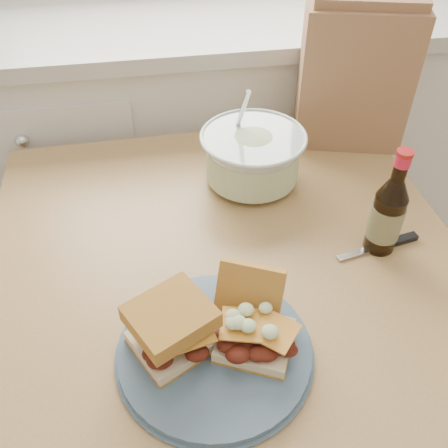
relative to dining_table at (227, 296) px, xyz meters
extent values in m
cube|color=silver|center=(0.07, 0.80, -0.19)|extent=(2.40, 0.60, 0.90)
cube|color=silver|center=(0.07, 0.80, 0.28)|extent=(2.50, 0.64, 0.04)
cube|color=tan|center=(0.00, 0.00, 0.09)|extent=(0.92, 0.92, 0.04)
cube|color=tan|center=(-0.41, 0.39, -0.29)|extent=(0.06, 0.06, 0.71)
cube|color=tan|center=(0.39, 0.41, -0.29)|extent=(0.06, 0.06, 0.71)
cylinder|color=#465D72|center=(-0.06, -0.20, 0.12)|extent=(0.30, 0.30, 0.02)
cube|color=beige|center=(-0.12, -0.18, 0.14)|extent=(0.15, 0.15, 0.02)
cube|color=orange|center=(-0.12, -0.18, 0.18)|extent=(0.09, 0.09, 0.00)
cube|color=#BA8131|center=(-0.12, -0.18, 0.20)|extent=(0.15, 0.15, 0.03)
cube|color=beige|center=(0.01, -0.21, 0.14)|extent=(0.14, 0.14, 0.02)
cube|color=orange|center=(0.01, -0.21, 0.17)|extent=(0.09, 0.09, 0.00)
cube|color=#BA8131|center=(0.01, -0.14, 0.17)|extent=(0.13, 0.11, 0.09)
cone|color=silver|center=(0.10, 0.23, 0.17)|extent=(0.22, 0.22, 0.11)
cylinder|color=white|center=(0.10, 0.23, 0.16)|extent=(0.20, 0.20, 0.08)
torus|color=silver|center=(0.10, 0.23, 0.22)|extent=(0.23, 0.23, 0.01)
cylinder|color=silver|center=(0.07, 0.26, 0.26)|extent=(0.02, 0.09, 0.15)
cylinder|color=black|center=(0.29, -0.02, 0.17)|extent=(0.06, 0.06, 0.12)
cone|color=black|center=(0.29, -0.02, 0.25)|extent=(0.06, 0.06, 0.04)
cylinder|color=black|center=(0.29, -0.02, 0.30)|extent=(0.02, 0.02, 0.05)
cylinder|color=red|center=(0.29, -0.02, 0.31)|extent=(0.03, 0.03, 0.02)
cylinder|color=#B22023|center=(0.29, -0.02, 0.33)|extent=(0.03, 0.03, 0.01)
cylinder|color=#303B1D|center=(0.29, -0.02, 0.18)|extent=(0.06, 0.06, 0.07)
cube|color=silver|center=(0.26, -0.03, 0.11)|extent=(0.12, 0.04, 0.00)
cube|color=black|center=(0.34, -0.01, 0.12)|extent=(0.07, 0.03, 0.01)
cube|color=#A77251|center=(0.36, 0.38, 0.27)|extent=(0.28, 0.22, 0.32)
camera|label=1|loc=(-0.12, -0.64, 0.79)|focal=40.00mm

